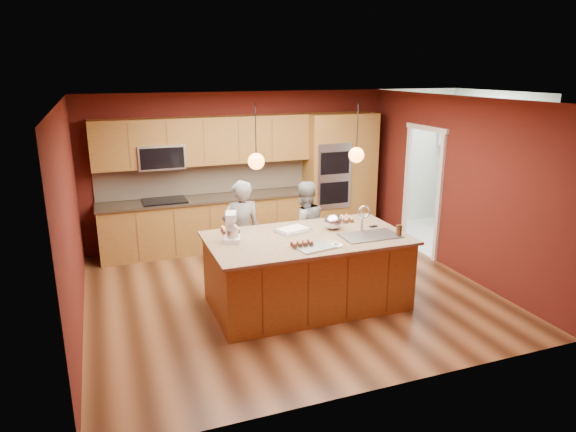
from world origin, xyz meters
name	(u,v)px	position (x,y,z in m)	size (l,w,h in m)	color
floor	(288,291)	(0.00, 0.00, 0.00)	(5.50, 5.50, 0.00)	#432413
ceiling	(288,99)	(0.00, 0.00, 2.70)	(5.50, 5.50, 0.00)	white
wall_back	(240,168)	(0.00, 2.50, 1.35)	(5.50, 5.50, 0.00)	#4C1610
wall_front	(383,263)	(0.00, -2.50, 1.35)	(5.50, 5.50, 0.00)	#4C1610
wall_left	(71,221)	(-2.75, 0.00, 1.35)	(5.00, 5.00, 0.00)	#4C1610
wall_right	(455,185)	(2.75, 0.00, 1.35)	(5.00, 5.00, 0.00)	#4C1610
cabinet_run	(206,194)	(-0.68, 2.25, 0.98)	(3.74, 0.64, 2.30)	brown
oven_column	(339,175)	(1.85, 2.19, 1.15)	(1.30, 0.62, 2.30)	brown
doorway_trim	(422,193)	(2.73, 0.80, 1.05)	(0.08, 1.11, 2.20)	silver
laundry_room	(488,133)	(4.35, 1.20, 1.95)	(2.60, 2.70, 2.70)	silver
pendant_left	(256,161)	(-0.58, -0.45, 2.00)	(0.20, 0.20, 0.80)	black
pendant_right	(356,155)	(0.78, -0.45, 2.00)	(0.20, 0.20, 0.80)	black
island	(308,270)	(0.11, -0.46, 0.49)	(2.61, 1.46, 1.34)	brown
person_left	(242,233)	(-0.53, 0.53, 0.78)	(0.57, 0.37, 1.57)	black
person_right	(304,229)	(0.45, 0.53, 0.74)	(0.72, 0.56, 1.48)	slate
stand_mixer	(232,229)	(-0.87, -0.29, 1.12)	(0.26, 0.31, 0.38)	white
sheet_cake	(293,230)	(0.00, -0.18, 0.98)	(0.50, 0.43, 0.05)	white
cooling_rack	(314,247)	(0.01, -0.89, 0.97)	(0.46, 0.33, 0.02)	#A5A8AD
mixing_bowl	(333,222)	(0.56, -0.27, 1.06)	(0.26, 0.26, 0.22)	silver
plate	(336,245)	(0.29, -0.92, 0.97)	(0.18, 0.18, 0.01)	silver
tumbler	(399,230)	(1.24, -0.84, 1.04)	(0.08, 0.08, 0.15)	#371B0B
phone	(373,226)	(1.13, -0.37, 0.97)	(0.11, 0.06, 0.01)	black
cupcakes_left	(230,229)	(-0.80, 0.09, 1.00)	(0.24, 0.24, 0.07)	tan
cupcakes_rack	(302,243)	(-0.12, -0.80, 1.01)	(0.29, 0.15, 0.07)	tan
cupcakes_right	(344,219)	(0.86, 0.00, 1.00)	(0.25, 0.25, 0.07)	tan
washer	(485,213)	(4.17, 0.85, 0.53)	(0.66, 0.68, 1.06)	white
dryer	(462,204)	(4.20, 1.55, 0.53)	(0.66, 0.68, 1.06)	white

